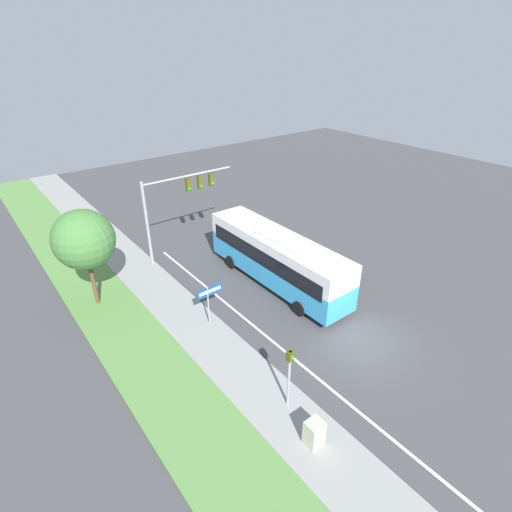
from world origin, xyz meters
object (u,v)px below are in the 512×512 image
Objects in this scene: bus at (277,256)px; pedestrian_signal at (289,370)px; utility_cabinet at (314,433)px; signal_gantry at (178,197)px; street_sign at (209,297)px.

bus reaches higher than pedestrian_signal.
utility_cabinet is (-0.48, -2.01, -1.39)m from pedestrian_signal.
signal_gantry is 15.27m from pedestrian_signal.
signal_gantry is 17.56m from utility_cabinet.
pedestrian_signal reaches higher than utility_cabinet.
pedestrian_signal is 1.22× the size of street_sign.
bus is 9.78m from pedestrian_signal.
bus is 1.61× the size of signal_gantry.
bus is 11.76m from utility_cabinet.
signal_gantry reaches higher than pedestrian_signal.
bus is 9.75× the size of utility_cabinet.
signal_gantry is at bearing 78.10° from pedestrian_signal.
bus is at bearing 52.36° from pedestrian_signal.
pedestrian_signal is at bearing 76.56° from utility_cabinet.
utility_cabinet is at bearing -103.44° from pedestrian_signal.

